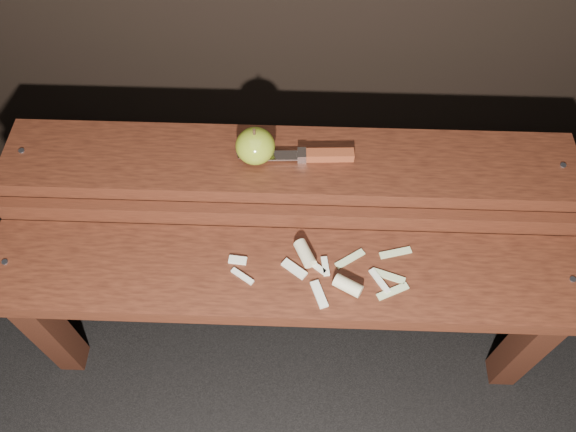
{
  "coord_description": "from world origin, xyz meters",
  "views": [
    {
      "loc": [
        0.02,
        -0.57,
        1.4
      ],
      "look_at": [
        0.0,
        0.06,
        0.45
      ],
      "focal_mm": 35.0,
      "sensor_mm": 36.0,
      "label": 1
    }
  ],
  "objects_px": {
    "apple": "(255,146)",
    "knife": "(315,155)",
    "bench_front_tier": "(286,291)",
    "bench_rear_tier": "(290,185)"
  },
  "relations": [
    {
      "from": "bench_front_tier",
      "to": "apple",
      "type": "bearing_deg",
      "value": 106.83
    },
    {
      "from": "knife",
      "to": "bench_front_tier",
      "type": "bearing_deg",
      "value": -102.45
    },
    {
      "from": "bench_front_tier",
      "to": "bench_rear_tier",
      "type": "bearing_deg",
      "value": 90.0
    },
    {
      "from": "bench_rear_tier",
      "to": "knife",
      "type": "height_order",
      "value": "knife"
    },
    {
      "from": "bench_rear_tier",
      "to": "knife",
      "type": "distance_m",
      "value": 0.11
    },
    {
      "from": "bench_front_tier",
      "to": "bench_rear_tier",
      "type": "xyz_separation_m",
      "value": [
        0.0,
        0.23,
        0.06
      ]
    },
    {
      "from": "bench_rear_tier",
      "to": "knife",
      "type": "bearing_deg",
      "value": 6.84
    },
    {
      "from": "bench_front_tier",
      "to": "knife",
      "type": "xyz_separation_m",
      "value": [
        0.05,
        0.23,
        0.16
      ]
    },
    {
      "from": "apple",
      "to": "knife",
      "type": "distance_m",
      "value": 0.12
    },
    {
      "from": "bench_rear_tier",
      "to": "apple",
      "type": "relative_size",
      "value": 14.2
    }
  ]
}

